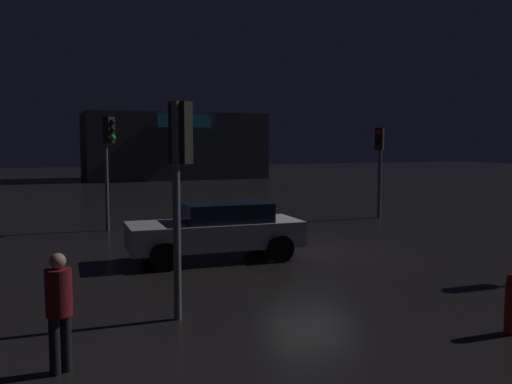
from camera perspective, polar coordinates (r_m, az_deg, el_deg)
ground_plane at (r=15.50m, az=5.68°, el=-6.04°), size 120.00×120.00×0.00m
store_building at (r=47.93m, az=-8.74°, el=4.79°), size 15.03×7.74×5.57m
traffic_signal_opposite at (r=19.15m, az=-15.27°, el=4.68°), size 0.41×0.43×3.90m
traffic_signal_cross_left at (r=22.17m, az=12.88°, el=3.90°), size 0.43×0.41×3.63m
traffic_signal_cross_right at (r=9.21m, az=-8.01°, el=3.29°), size 0.42×0.42×3.69m
car_near at (r=14.02m, az=-4.07°, el=-3.95°), size 4.48×2.06×1.48m
pedestrian at (r=7.58m, az=-20.05°, el=-11.04°), size 0.45×0.45×1.59m
fire_hydrant at (r=9.57m, az=25.37°, el=-10.60°), size 0.22×0.22×0.96m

